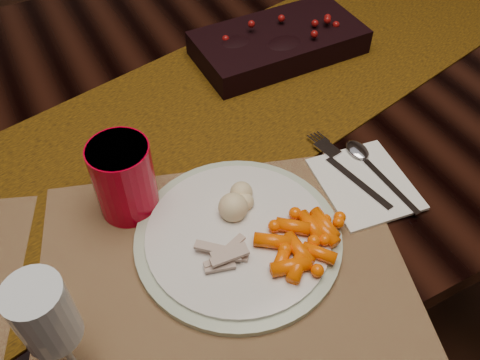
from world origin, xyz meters
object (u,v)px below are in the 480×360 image
centerpiece (279,39)px  wine_glass (55,332)px  napkin (365,184)px  placemat_main (223,266)px  red_cup (124,179)px  dinner_plate (238,237)px  turkey_shreds (225,252)px  mashed_potatoes (240,199)px  dining_table (202,227)px  baby_carrots (301,237)px

centerpiece → wine_glass: 0.68m
centerpiece → napkin: centerpiece is taller
placemat_main → red_cup: (-0.07, 0.16, 0.06)m
dinner_plate → turkey_shreds: bearing=-143.1°
red_cup → wine_glass: bearing=-125.7°
placemat_main → napkin: bearing=24.3°
mashed_potatoes → centerpiece: bearing=51.9°
dining_table → wine_glass: (-0.31, -0.37, 0.46)m
dinner_plate → centerpiece: bearing=52.6°
dining_table → mashed_potatoes: mashed_potatoes is taller
baby_carrots → turkey_shreds: 0.10m
baby_carrots → napkin: baby_carrots is taller
placemat_main → dinner_plate: size_ratio=1.69×
napkin → red_cup: 0.36m
centerpiece → wine_glass: wine_glass is taller
turkey_shreds → red_cup: red_cup is taller
red_cup → centerpiece: bearing=31.2°
baby_carrots → dinner_plate: bearing=143.7°
mashed_potatoes → placemat_main: bearing=-132.4°
dinner_plate → turkey_shreds: size_ratio=3.73×
centerpiece → turkey_shreds: size_ratio=4.19×
placemat_main → dinner_plate: bearing=53.9°
turkey_shreds → red_cup: size_ratio=0.65×
centerpiece → mashed_potatoes: centerpiece is taller
mashed_potatoes → red_cup: (-0.13, 0.09, 0.02)m
dinner_plate → baby_carrots: bearing=-36.3°
mashed_potatoes → red_cup: 0.16m
baby_carrots → turkey_shreds: bearing=165.3°
dining_table → red_cup: red_cup is taller
dining_table → napkin: size_ratio=11.93×
dining_table → mashed_potatoes: size_ratio=25.42×
centerpiece → baby_carrots: centerpiece is taller
red_cup → turkey_shreds: bearing=-62.4°
dinner_plate → wine_glass: wine_glass is taller
centerpiece → dinner_plate: (-0.28, -0.36, -0.02)m
placemat_main → wine_glass: wine_glass is taller
dining_table → baby_carrots: 0.54m
wine_glass → dining_table: bearing=50.0°
dining_table → turkey_shreds: size_ratio=23.40×
baby_carrots → mashed_potatoes: mashed_potatoes is taller
napkin → wine_glass: size_ratio=0.90×
dining_table → dinner_plate: bearing=-101.4°
red_cup → baby_carrots: bearing=-44.7°
mashed_potatoes → baby_carrots: bearing=-62.4°
centerpiece → red_cup: 0.46m
placemat_main → baby_carrots: 0.11m
dining_table → dinner_plate: (-0.06, -0.31, 0.39)m
centerpiece → dinner_plate: size_ratio=1.12×
dining_table → wine_glass: 0.67m
dinner_plate → wine_glass: bearing=-165.5°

